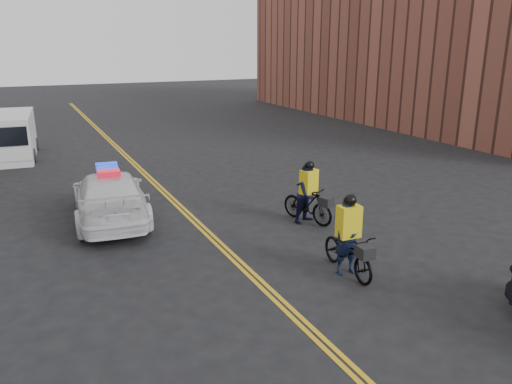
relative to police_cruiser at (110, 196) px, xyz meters
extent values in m
plane|color=black|center=(2.21, -5.33, -0.74)|extent=(120.00, 120.00, 0.00)
cube|color=gold|center=(2.13, 2.67, -0.73)|extent=(0.10, 60.00, 0.01)
cube|color=gold|center=(2.29, 2.67, -0.73)|extent=(0.10, 60.00, 0.01)
cube|color=brown|center=(24.21, 12.67, 4.76)|extent=(12.00, 30.00, 11.00)
imported|color=white|center=(0.00, 0.00, -0.01)|extent=(2.56, 5.23, 1.46)
cube|color=#0C26CC|center=(0.00, 0.00, 0.80)|extent=(0.75, 1.40, 0.16)
cube|color=silver|center=(-2.51, 10.71, 0.28)|extent=(2.16, 4.92, 2.04)
cube|color=silver|center=(-2.68, 8.63, 0.11)|extent=(1.78, 0.85, 1.07)
cube|color=black|center=(-2.71, 8.27, 0.64)|extent=(1.60, 0.22, 0.80)
cylinder|color=black|center=(-1.78, 9.22, -0.43)|extent=(0.27, 0.64, 0.62)
cylinder|color=black|center=(-1.55, 12.05, -0.43)|extent=(0.27, 0.64, 0.62)
imported|color=black|center=(4.24, -6.10, -0.23)|extent=(0.78, 1.98, 1.02)
imported|color=black|center=(4.24, -6.10, 0.14)|extent=(0.66, 0.45, 1.76)
cube|color=yellow|center=(4.24, -6.10, 0.53)|extent=(0.52, 0.37, 0.74)
sphere|color=black|center=(4.24, -6.10, 1.03)|extent=(0.30, 0.30, 0.30)
cube|color=black|center=(4.20, -6.78, 0.06)|extent=(0.34, 0.38, 0.27)
imported|color=black|center=(5.24, -2.74, -0.18)|extent=(1.07, 1.92, 1.11)
imported|color=black|center=(5.24, -2.74, 0.12)|extent=(0.99, 0.88, 1.72)
cube|color=yellow|center=(5.24, -2.74, 0.50)|extent=(0.57, 0.47, 0.72)
sphere|color=black|center=(5.24, -2.74, 0.99)|extent=(0.29, 0.29, 0.29)
cube|color=black|center=(5.45, -3.37, 0.04)|extent=(0.41, 0.43, 0.27)
camera|label=1|loc=(-2.21, -14.72, 4.37)|focal=35.00mm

